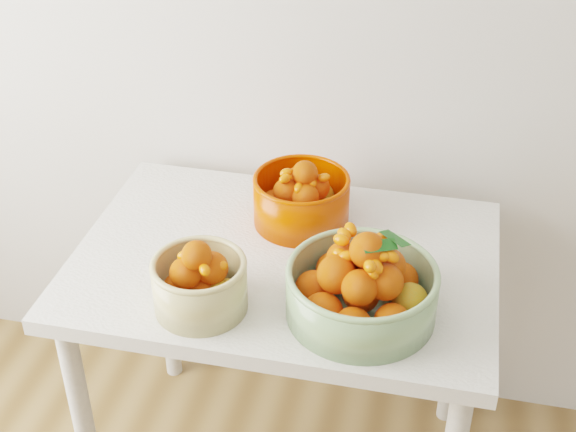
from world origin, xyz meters
name	(u,v)px	position (x,y,z in m)	size (l,w,h in m)	color
table	(285,288)	(-0.31, 1.60, 0.65)	(1.00, 0.70, 0.75)	silver
bowl_cream	(200,282)	(-0.44, 1.38, 0.82)	(0.25, 0.25, 0.18)	tan
bowl_green	(361,287)	(-0.10, 1.43, 0.82)	(0.36, 0.36, 0.21)	#7D9F6D
bowl_orange	(302,198)	(-0.30, 1.75, 0.82)	(0.30, 0.30, 0.17)	red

